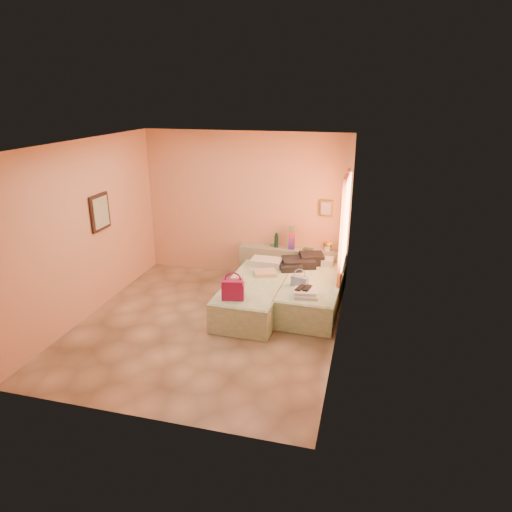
{
  "coord_description": "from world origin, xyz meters",
  "views": [
    {
      "loc": [
        2.35,
        -6.02,
        3.49
      ],
      "look_at": [
        0.57,
        0.85,
        0.91
      ],
      "focal_mm": 32.0,
      "sensor_mm": 36.0,
      "label": 1
    }
  ],
  "objects_px": {
    "magenta_handbag": "(233,289)",
    "blue_handbag": "(300,281)",
    "water_bottle": "(276,240)",
    "headboard_ledge": "(292,265)",
    "green_book": "(308,249)",
    "towel_stack": "(306,293)",
    "bed_left": "(255,296)",
    "flower_vase": "(328,245)",
    "bed_right": "(312,293)"
  },
  "relations": [
    {
      "from": "water_bottle",
      "to": "towel_stack",
      "type": "relative_size",
      "value": 0.78
    },
    {
      "from": "bed_left",
      "to": "magenta_handbag",
      "type": "height_order",
      "value": "magenta_handbag"
    },
    {
      "from": "magenta_handbag",
      "to": "blue_handbag",
      "type": "distance_m",
      "value": 1.16
    },
    {
      "from": "towel_stack",
      "to": "bed_right",
      "type": "bearing_deg",
      "value": 89.85
    },
    {
      "from": "water_bottle",
      "to": "magenta_handbag",
      "type": "height_order",
      "value": "water_bottle"
    },
    {
      "from": "bed_left",
      "to": "bed_right",
      "type": "xyz_separation_m",
      "value": [
        0.9,
        0.35,
        0.0
      ]
    },
    {
      "from": "headboard_ledge",
      "to": "flower_vase",
      "type": "bearing_deg",
      "value": 5.91
    },
    {
      "from": "water_bottle",
      "to": "magenta_handbag",
      "type": "distance_m",
      "value": 2.13
    },
    {
      "from": "water_bottle",
      "to": "magenta_handbag",
      "type": "xyz_separation_m",
      "value": [
        -0.22,
        -2.11,
        -0.13
      ]
    },
    {
      "from": "water_bottle",
      "to": "towel_stack",
      "type": "height_order",
      "value": "water_bottle"
    },
    {
      "from": "water_bottle",
      "to": "green_book",
      "type": "bearing_deg",
      "value": -0.57
    },
    {
      "from": "bed_left",
      "to": "towel_stack",
      "type": "relative_size",
      "value": 5.71
    },
    {
      "from": "headboard_ledge",
      "to": "green_book",
      "type": "xyz_separation_m",
      "value": [
        0.28,
        0.0,
        0.34
      ]
    },
    {
      "from": "headboard_ledge",
      "to": "blue_handbag",
      "type": "xyz_separation_m",
      "value": [
        0.36,
        -1.38,
        0.26
      ]
    },
    {
      "from": "towel_stack",
      "to": "bed_left",
      "type": "bearing_deg",
      "value": 158.87
    },
    {
      "from": "green_book",
      "to": "towel_stack",
      "type": "xyz_separation_m",
      "value": [
        0.24,
        -1.75,
        -0.11
      ]
    },
    {
      "from": "water_bottle",
      "to": "green_book",
      "type": "distance_m",
      "value": 0.62
    },
    {
      "from": "headboard_ledge",
      "to": "magenta_handbag",
      "type": "height_order",
      "value": "magenta_handbag"
    },
    {
      "from": "headboard_ledge",
      "to": "flower_vase",
      "type": "relative_size",
      "value": 8.84
    },
    {
      "from": "bed_left",
      "to": "green_book",
      "type": "relative_size",
      "value": 12.28
    },
    {
      "from": "bed_left",
      "to": "bed_right",
      "type": "bearing_deg",
      "value": 22.58
    },
    {
      "from": "bed_right",
      "to": "flower_vase",
      "type": "bearing_deg",
      "value": 85.37
    },
    {
      "from": "bed_right",
      "to": "water_bottle",
      "type": "distance_m",
      "value": 1.46
    },
    {
      "from": "headboard_ledge",
      "to": "towel_stack",
      "type": "bearing_deg",
      "value": -73.29
    },
    {
      "from": "bed_right",
      "to": "headboard_ledge",
      "type": "bearing_deg",
      "value": 118.16
    },
    {
      "from": "headboard_ledge",
      "to": "towel_stack",
      "type": "distance_m",
      "value": 1.83
    },
    {
      "from": "headboard_ledge",
      "to": "blue_handbag",
      "type": "bearing_deg",
      "value": -75.49
    },
    {
      "from": "blue_handbag",
      "to": "bed_left",
      "type": "bearing_deg",
      "value": -164.25
    },
    {
      "from": "water_bottle",
      "to": "green_book",
      "type": "relative_size",
      "value": 1.68
    },
    {
      "from": "bed_right",
      "to": "bed_left",
      "type": "bearing_deg",
      "value": -157.42
    },
    {
      "from": "headboard_ledge",
      "to": "water_bottle",
      "type": "relative_size",
      "value": 7.51
    },
    {
      "from": "bed_right",
      "to": "towel_stack",
      "type": "bearing_deg",
      "value": -88.55
    },
    {
      "from": "flower_vase",
      "to": "towel_stack",
      "type": "height_order",
      "value": "flower_vase"
    },
    {
      "from": "headboard_ledge",
      "to": "bed_left",
      "type": "distance_m",
      "value": 1.45
    },
    {
      "from": "green_book",
      "to": "water_bottle",
      "type": "bearing_deg",
      "value": -160.98
    },
    {
      "from": "bed_left",
      "to": "towel_stack",
      "type": "xyz_separation_m",
      "value": [
        0.9,
        -0.35,
        0.3
      ]
    },
    {
      "from": "bed_left",
      "to": "magenta_handbag",
      "type": "distance_m",
      "value": 0.83
    },
    {
      "from": "green_book",
      "to": "magenta_handbag",
      "type": "distance_m",
      "value": 2.26
    },
    {
      "from": "bed_right",
      "to": "flower_vase",
      "type": "distance_m",
      "value": 1.24
    },
    {
      "from": "headboard_ledge",
      "to": "bed_right",
      "type": "height_order",
      "value": "headboard_ledge"
    },
    {
      "from": "headboard_ledge",
      "to": "magenta_handbag",
      "type": "bearing_deg",
      "value": -104.49
    },
    {
      "from": "bed_left",
      "to": "blue_handbag",
      "type": "distance_m",
      "value": 0.81
    },
    {
      "from": "headboard_ledge",
      "to": "bed_left",
      "type": "height_order",
      "value": "headboard_ledge"
    },
    {
      "from": "water_bottle",
      "to": "flower_vase",
      "type": "bearing_deg",
      "value": 3.38
    },
    {
      "from": "headboard_ledge",
      "to": "blue_handbag",
      "type": "relative_size",
      "value": 7.71
    },
    {
      "from": "water_bottle",
      "to": "flower_vase",
      "type": "distance_m",
      "value": 0.98
    },
    {
      "from": "headboard_ledge",
      "to": "bed_left",
      "type": "xyz_separation_m",
      "value": [
        -0.38,
        -1.4,
        -0.08
      ]
    },
    {
      "from": "green_book",
      "to": "magenta_handbag",
      "type": "relative_size",
      "value": 0.49
    },
    {
      "from": "bed_right",
      "to": "flower_vase",
      "type": "height_order",
      "value": "flower_vase"
    },
    {
      "from": "headboard_ledge",
      "to": "blue_handbag",
      "type": "distance_m",
      "value": 1.45
    }
  ]
}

